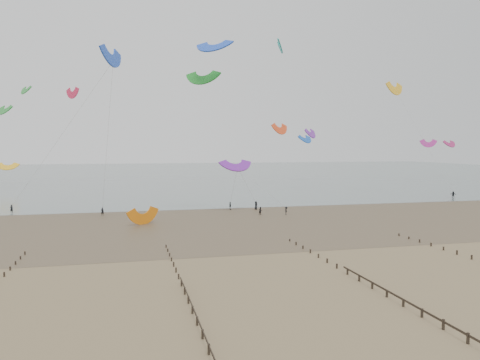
{
  "coord_description": "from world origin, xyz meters",
  "views": [
    {
      "loc": [
        -19.14,
        -52.09,
        13.82
      ],
      "look_at": [
        0.38,
        28.0,
        8.0
      ],
      "focal_mm": 35.0,
      "sensor_mm": 36.0,
      "label": 1
    }
  ],
  "objects": [
    {
      "name": "kites_airborne",
      "position": [
        -10.74,
        97.45,
        23.42
      ],
      "size": [
        234.7,
        129.9,
        40.06
      ],
      "color": "#1C8926",
      "rests_on": "ground"
    },
    {
      "name": "kitesurfers",
      "position": [
        28.65,
        47.48,
        0.86
      ],
      "size": [
        134.42,
        21.16,
        1.84
      ],
      "color": "black",
      "rests_on": "ground"
    },
    {
      "name": "grounded_kite",
      "position": [
        -16.31,
        32.57,
        0.0
      ],
      "size": [
        7.42,
        7.16,
        3.22
      ],
      "primitive_type": null,
      "rotation": [
        1.54,
        0.0,
        0.64
      ],
      "color": "orange",
      "rests_on": "ground"
    },
    {
      "name": "kitesurfer_lead",
      "position": [
        -24.0,
        45.68,
        0.81
      ],
      "size": [
        0.66,
        0.49,
        1.63
      ],
      "primitive_type": "imported",
      "rotation": [
        0.0,
        0.0,
        2.95
      ],
      "color": "black",
      "rests_on": "ground"
    },
    {
      "name": "sea_and_shore",
      "position": [
        -4.08,
        34.4,
        0.01
      ],
      "size": [
        500.0,
        665.0,
        0.03
      ],
      "color": "#475654",
      "rests_on": "ground"
    },
    {
      "name": "groynes",
      "position": [
        4.0,
        -19.05,
        0.47
      ],
      "size": [
        72.16,
        50.16,
        1.0
      ],
      "color": "black",
      "rests_on": "ground"
    },
    {
      "name": "ground",
      "position": [
        0.0,
        0.0,
        0.0
      ],
      "size": [
        500.0,
        500.0,
        0.0
      ],
      "primitive_type": "plane",
      "color": "brown",
      "rests_on": "ground"
    }
  ]
}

